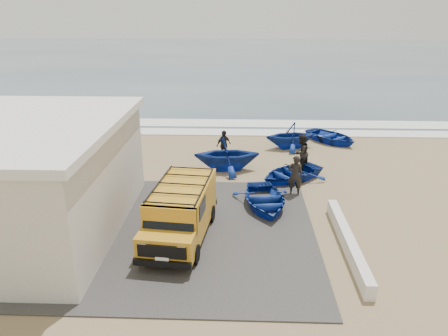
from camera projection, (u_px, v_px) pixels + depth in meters
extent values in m
plane|color=#927A54|center=(213.00, 210.00, 18.65)|extent=(160.00, 160.00, 0.00)
cube|color=#3E3C39|center=(159.00, 231.00, 16.85)|extent=(12.00, 10.00, 0.05)
cube|color=#385166|center=(234.00, 59.00, 71.06)|extent=(180.00, 88.00, 0.01)
cube|color=white|center=(224.00, 132.00, 29.87)|extent=(180.00, 1.60, 0.06)
cube|color=white|center=(225.00, 123.00, 32.22)|extent=(180.00, 2.20, 0.04)
cube|color=silver|center=(10.00, 182.00, 16.35)|extent=(8.00, 9.00, 4.00)
cube|color=silver|center=(0.00, 126.00, 15.60)|extent=(8.40, 9.40, 0.30)
cube|color=black|center=(123.00, 155.00, 17.40)|extent=(0.08, 0.70, 0.90)
cube|color=silver|center=(348.00, 242.00, 15.57)|extent=(0.35, 6.00, 0.55)
cube|color=gold|center=(183.00, 206.00, 16.34)|extent=(2.30, 4.05, 1.64)
cube|color=gold|center=(166.00, 247.00, 14.26)|extent=(1.97, 1.09, 0.89)
cube|color=black|center=(169.00, 219.00, 14.42)|extent=(1.76, 0.52, 0.71)
cube|color=black|center=(162.00, 252.00, 13.80)|extent=(1.60, 0.25, 0.45)
cube|color=black|center=(162.00, 264.00, 13.92)|extent=(1.92, 0.35, 0.22)
cube|color=black|center=(182.00, 184.00, 15.98)|extent=(2.17, 3.74, 0.06)
cylinder|color=black|center=(145.00, 250.00, 14.91)|extent=(0.29, 0.71, 0.69)
cylinder|color=black|center=(169.00, 211.00, 17.76)|extent=(0.29, 0.71, 0.69)
cylinder|color=black|center=(195.00, 254.00, 14.66)|extent=(0.29, 0.71, 0.69)
cylinder|color=black|center=(211.00, 214.00, 17.51)|extent=(0.29, 0.71, 0.69)
imported|color=navy|center=(265.00, 199.00, 18.75)|extent=(3.00, 3.89, 0.74)
imported|color=navy|center=(291.00, 173.00, 21.71)|extent=(4.32, 4.12, 0.73)
imported|color=navy|center=(227.00, 154.00, 22.83)|extent=(3.69, 3.27, 1.80)
imported|color=navy|center=(290.00, 135.00, 26.42)|extent=(3.61, 3.30, 1.61)
imported|color=navy|center=(331.00, 136.00, 27.70)|extent=(4.30, 4.46, 0.75)
imported|color=black|center=(295.00, 175.00, 19.84)|extent=(0.73, 0.51, 1.89)
imported|color=black|center=(301.00, 153.00, 22.71)|extent=(1.21, 1.21, 1.98)
imported|color=black|center=(224.00, 145.00, 24.49)|extent=(1.01, 0.96, 1.68)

